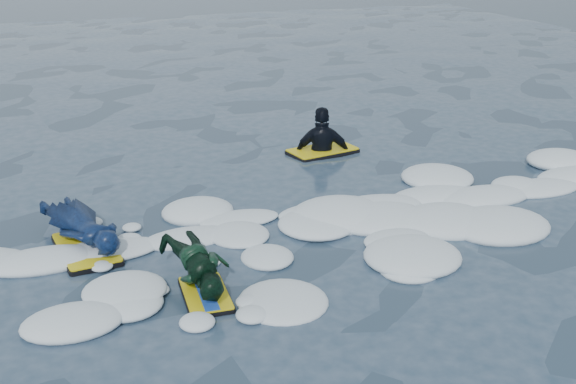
{
  "coord_description": "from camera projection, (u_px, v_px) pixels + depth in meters",
  "views": [
    {
      "loc": [
        -1.82,
        -6.09,
        3.48
      ],
      "look_at": [
        0.92,
        1.6,
        0.35
      ],
      "focal_mm": 45.0,
      "sensor_mm": 36.0,
      "label": 1
    }
  ],
  "objects": [
    {
      "name": "prone_woman_unit",
      "position": [
        83.0,
        228.0,
        8.09
      ],
      "size": [
        1.05,
        1.69,
        0.41
      ],
      "rotation": [
        0.0,
        0.0,
        1.71
      ],
      "color": "black",
      "rests_on": "ground"
    },
    {
      "name": "prone_child_unit",
      "position": [
        200.0,
        268.0,
        7.12
      ],
      "size": [
        0.63,
        1.21,
        0.46
      ],
      "rotation": [
        0.0,
        0.0,
        1.52
      ],
      "color": "black",
      "rests_on": "ground"
    },
    {
      "name": "foam_band",
      "position": [
        228.0,
        248.0,
        8.08
      ],
      "size": [
        12.0,
        3.1,
        0.3
      ],
      "primitive_type": null,
      "color": "white",
      "rests_on": "ground"
    },
    {
      "name": "waiting_rider_unit",
      "position": [
        322.0,
        157.0,
        11.31
      ],
      "size": [
        1.16,
        0.79,
        1.6
      ],
      "rotation": [
        0.0,
        0.0,
        0.2
      ],
      "color": "black",
      "rests_on": "ground"
    },
    {
      "name": "ground",
      "position": [
        255.0,
        290.0,
        7.18
      ],
      "size": [
        120.0,
        120.0,
        0.0
      ],
      "primitive_type": "plane",
      "color": "#162335",
      "rests_on": "ground"
    }
  ]
}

